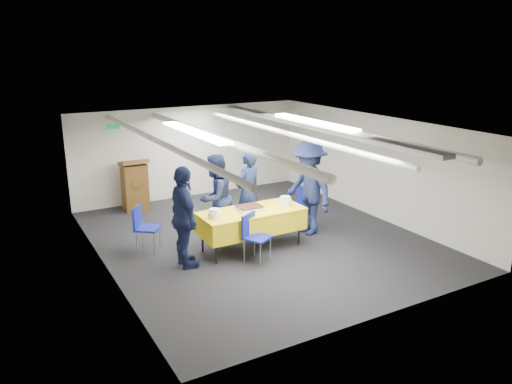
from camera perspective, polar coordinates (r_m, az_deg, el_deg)
ground at (r=10.12m, az=0.22°, el=-5.31°), size 7.00×7.00×0.00m
room_shell at (r=10.00m, az=-0.46°, el=5.25°), size 6.00×7.00×2.30m
serving_table at (r=9.44m, az=-0.52°, el=-3.31°), size 2.01×0.85×0.77m
sheet_cake at (r=9.39m, az=-0.76°, el=-1.82°), size 0.48×0.37×0.09m
plate_stack_left at (r=8.97m, az=-4.79°, el=-2.49°), size 0.24×0.24×0.17m
plate_stack_right at (r=9.66m, az=3.37°, el=-1.06°), size 0.24×0.24×0.17m
podium at (r=12.05m, az=-13.68°, el=0.84°), size 0.62×0.53×1.25m
chair_near at (r=8.94m, az=-0.30°, el=-4.65°), size 0.57×0.57×0.87m
chair_right at (r=10.67m, az=4.77°, el=-1.19°), size 0.45×0.45×0.87m
chair_left at (r=9.60m, az=-12.79°, el=-3.57°), size 0.59×0.59×0.87m
sailor_a at (r=10.07m, az=-0.93°, el=-0.09°), size 0.74×0.60×1.77m
sailor_b at (r=9.83m, az=-4.68°, el=-0.65°), size 1.06×0.98×1.74m
sailor_c at (r=8.65m, az=-8.21°, el=-2.92°), size 0.50×1.08×1.81m
sailor_d at (r=10.18m, az=6.02°, el=0.47°), size 0.82×1.31×1.94m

